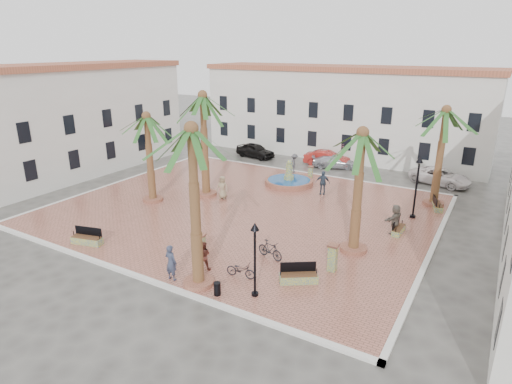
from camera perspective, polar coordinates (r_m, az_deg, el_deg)
ground at (r=31.40m, az=-1.57°, el=-2.46°), size 120.00×120.00×0.00m
plaza at (r=31.37m, az=-1.57°, el=-2.34°), size 26.00×22.00×0.15m
kerb_n at (r=40.62m, az=6.70°, el=2.51°), size 26.30×0.30×0.16m
kerb_s at (r=23.68m, az=-16.09°, el=-10.54°), size 26.30×0.30×0.16m
kerb_e at (r=27.34m, az=22.39°, el=-7.16°), size 0.30×22.30×0.16m
kerb_w at (r=39.49m, az=-17.78°, el=1.25°), size 0.30×22.30×0.16m
building_north at (r=47.85m, az=11.41°, el=10.50°), size 30.40×7.40×9.50m
building_west at (r=43.02m, az=-23.88°, el=8.71°), size 6.40×24.40×10.00m
fountain at (r=36.93m, az=4.41°, el=1.51°), size 4.15×4.15×2.15m
palm_nw at (r=32.83m, az=-7.09°, el=11.14°), size 5.43×5.43×8.21m
palm_sw at (r=32.47m, az=-14.32°, el=8.42°), size 4.90×4.90×6.83m
palm_s at (r=19.40m, az=-8.52°, el=5.92°), size 4.92×4.92×8.17m
palm_e at (r=23.75m, az=13.89°, el=5.77°), size 5.03×5.03×7.27m
palm_ne at (r=33.29m, az=23.87°, el=8.59°), size 5.03×5.03×7.41m
bench_s at (r=27.71m, az=-21.58°, el=-5.89°), size 1.99×1.05×1.00m
bench_se at (r=21.96m, az=5.69°, el=-11.22°), size 1.92×1.56×1.01m
bench_e at (r=28.68m, az=18.45°, el=-4.77°), size 0.54×1.63×0.85m
bench_ne at (r=33.84m, az=22.97°, el=-1.68°), size 1.05×1.82×0.92m
lamppost_s at (r=19.73m, az=-0.15°, el=-7.34°), size 0.41×0.41×3.76m
lamppost_e at (r=30.73m, az=20.75°, el=1.93°), size 0.48×0.48×4.37m
bollard_se at (r=24.53m, az=-7.25°, el=-6.91°), size 0.55×0.55×1.27m
bollard_n at (r=38.24m, az=7.28°, el=2.57°), size 0.51×0.51×1.24m
bollard_e at (r=23.00m, az=10.18°, el=-8.54°), size 0.57×0.57×1.53m
litter_bin at (r=20.92m, az=-5.19°, el=-12.72°), size 0.34×0.34×0.66m
cyclist_a at (r=22.19m, az=-11.27°, el=-9.20°), size 0.71×0.48×1.91m
bicycle_a at (r=22.24m, az=-2.05°, el=-10.33°), size 1.65×0.75×0.84m
cyclist_b at (r=22.96m, az=-7.02°, el=-8.42°), size 0.95×0.88×1.58m
bicycle_b at (r=24.02m, az=1.88°, el=-7.70°), size 1.81×0.89×1.05m
pedestrian_fountain_a at (r=33.25m, az=-4.49°, el=0.62°), size 0.99×0.78×1.79m
pedestrian_fountain_b at (r=34.49m, az=8.88°, el=1.24°), size 1.21×0.74×1.92m
pedestrian_north at (r=40.21m, az=5.16°, el=3.83°), size 1.08×1.33×1.80m
pedestrian_east at (r=28.33m, az=18.05°, el=-3.45°), size 1.05×1.86×1.91m
car_black at (r=46.38m, az=-0.10°, el=5.57°), size 4.73×2.55×1.53m
car_red at (r=43.60m, az=9.45°, el=4.43°), size 4.68×1.96×1.50m
car_silver at (r=43.07m, az=10.35°, el=4.03°), size 4.63×3.04×1.25m
car_white at (r=40.44m, az=23.34°, el=1.92°), size 5.53×3.61×1.42m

